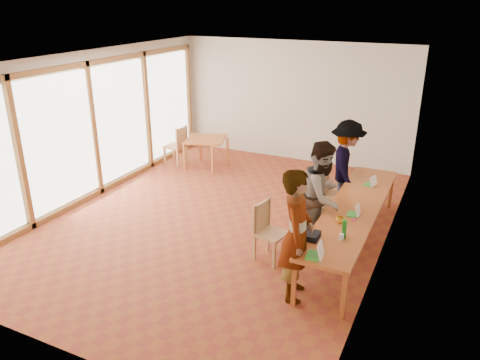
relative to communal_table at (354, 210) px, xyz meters
name	(u,v)px	position (x,y,z in m)	size (l,w,h in m)	color
ground	(221,219)	(-2.50, 0.02, -0.70)	(8.00, 8.00, 0.00)	maroon
wall_back	(294,102)	(-2.50, 4.02, 0.80)	(6.00, 0.10, 3.00)	beige
wall_front	(47,241)	(-2.50, -3.98, 0.80)	(6.00, 0.10, 3.00)	beige
wall_right	(391,168)	(0.50, 0.02, 0.80)	(0.10, 8.00, 3.00)	beige
window_wall	(93,126)	(-5.46, 0.02, 0.80)	(0.10, 8.00, 3.00)	white
ceiling	(218,57)	(-2.50, 0.02, 2.32)	(6.00, 8.00, 0.04)	white
communal_table	(354,210)	(0.00, 0.00, 0.00)	(0.80, 4.00, 0.75)	#BE632A
side_table	(206,141)	(-4.18, 2.44, -0.03)	(0.90, 0.90, 0.75)	#BE632A
chair_near	(266,225)	(-1.18, -0.92, -0.11)	(0.53, 0.53, 0.51)	tan
chair_mid	(306,200)	(-0.93, 0.34, -0.13)	(0.45, 0.45, 0.50)	tan
chair_far	(301,206)	(-0.91, 0.05, -0.13)	(0.50, 0.50, 0.49)	tan
chair_empty	(330,189)	(-0.70, 1.10, -0.17)	(0.41, 0.41, 0.47)	tan
chair_spare	(179,142)	(-4.89, 2.32, -0.10)	(0.48, 0.48, 0.52)	tan
person_near	(297,235)	(-0.41, -1.70, 0.25)	(0.70, 0.46, 1.91)	gray
person_mid	(322,196)	(-0.49, -0.21, 0.23)	(0.91, 0.71, 1.86)	gray
person_far	(346,165)	(-0.52, 1.54, 0.20)	(1.16, 0.67, 1.80)	gray
laptop_near	(317,253)	(-0.09, -1.80, 0.11)	(0.24, 0.27, 0.21)	green
laptop_mid	(355,212)	(0.09, -0.31, 0.10)	(0.19, 0.22, 0.18)	green
laptop_far	(371,183)	(0.07, 1.09, 0.10)	(0.24, 0.25, 0.18)	green
yellow_mug	(340,220)	(-0.07, -0.66, 0.10)	(0.13, 0.13, 0.10)	gold
green_bottle	(344,229)	(0.10, -1.12, 0.19)	(0.07, 0.07, 0.28)	#186519
clear_glass	(341,237)	(0.09, -1.19, 0.09)	(0.07, 0.07, 0.09)	silver
condiment_cup	(344,233)	(0.09, -1.03, 0.08)	(0.08, 0.08, 0.06)	white
pink_phone	(354,220)	(0.11, -0.48, 0.05)	(0.05, 0.10, 0.01)	#DD3A6B
black_pouch	(313,236)	(-0.28, -1.34, 0.09)	(0.16, 0.26, 0.09)	black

